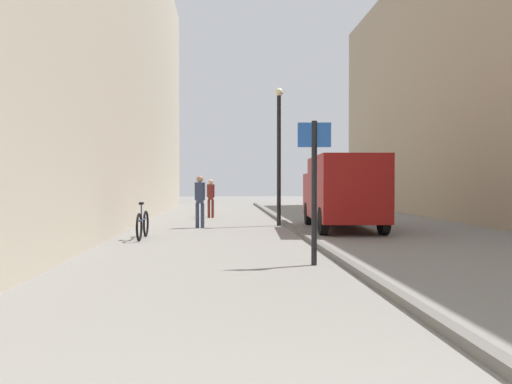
{
  "coord_description": "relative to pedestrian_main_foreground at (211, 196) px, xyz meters",
  "views": [
    {
      "loc": [
        -0.62,
        -1.33,
        1.49
      ],
      "look_at": [
        0.3,
        12.11,
        1.23
      ],
      "focal_mm": 33.81,
      "sensor_mm": 36.0,
      "label": 1
    }
  ],
  "objects": [
    {
      "name": "kerb_strip",
      "position": [
        2.72,
        -7.28,
        -0.89
      ],
      "size": [
        0.16,
        40.0,
        0.12
      ],
      "primitive_type": "cube",
      "color": "#615F5B",
      "rests_on": "ground_plane"
    },
    {
      "name": "delivery_van",
      "position": [
        4.33,
        -5.42,
        0.29
      ],
      "size": [
        2.21,
        5.13,
        2.31
      ],
      "rotation": [
        0.0,
        0.0,
        -0.06
      ],
      "color": "maroon",
      "rests_on": "ground_plane"
    },
    {
      "name": "building_facade_left",
      "position": [
        -4.32,
        -7.28,
        5.43
      ],
      "size": [
        3.73,
        40.0,
        12.75
      ],
      "primitive_type": "cube",
      "color": "#BCB29E",
      "rests_on": "ground_plane"
    },
    {
      "name": "street_sign_post",
      "position": [
        2.16,
        -12.03,
        0.6
      ],
      "size": [
        0.6,
        0.1,
        2.6
      ],
      "rotation": [
        0.0,
        0.0,
        3.07
      ],
      "color": "black",
      "rests_on": "ground_plane"
    },
    {
      "name": "pedestrian_main_foreground",
      "position": [
        0.0,
        0.0,
        0.0
      ],
      "size": [
        0.33,
        0.21,
        1.64
      ],
      "rotation": [
        0.0,
        0.0,
        -0.08
      ],
      "color": "maroon",
      "rests_on": "ground_plane"
    },
    {
      "name": "bicycle_leaning",
      "position": [
        -1.61,
        -7.66,
        -0.57
      ],
      "size": [
        0.1,
        1.77,
        0.98
      ],
      "rotation": [
        0.0,
        0.0,
        -0.0
      ],
      "color": "black",
      "rests_on": "ground_plane"
    },
    {
      "name": "lamp_post",
      "position": [
        2.45,
        -4.03,
        1.78
      ],
      "size": [
        0.28,
        0.28,
        4.76
      ],
      "color": "black",
      "rests_on": "ground_plane"
    },
    {
      "name": "pedestrian_mid_block",
      "position": [
        -0.24,
        -4.67,
        0.05
      ],
      "size": [
        0.34,
        0.22,
        1.73
      ],
      "rotation": [
        0.0,
        0.0,
        -0.11
      ],
      "color": "#2D3851",
      "rests_on": "ground_plane"
    },
    {
      "name": "ground_plane",
      "position": [
        1.14,
        -7.28,
        -0.95
      ],
      "size": [
        80.0,
        80.0,
        0.0
      ],
      "primitive_type": "plane",
      "color": "gray"
    }
  ]
}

